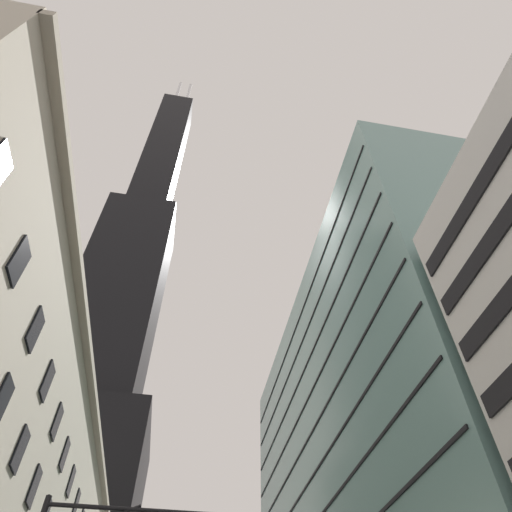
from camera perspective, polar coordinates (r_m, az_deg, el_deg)
name	(u,v)px	position (r m, az deg, el deg)	size (l,w,h in m)	color
dark_skyscraper	(106,345)	(105.60, -18.56, -10.65)	(26.09, 26.09, 212.56)	black
glass_office_midrise	(392,464)	(54.66, 16.82, -23.97)	(18.25, 54.52, 44.49)	gray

